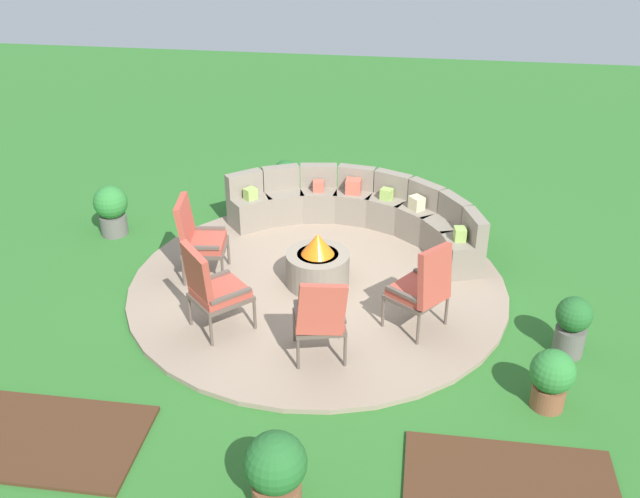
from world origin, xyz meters
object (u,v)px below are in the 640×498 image
object	(u,v)px
lounge_chair_front_right	(212,288)
lounge_chair_back_left	(320,316)
lounge_chair_back_right	(423,287)
potted_plant_3	(572,324)
potted_plant_2	(552,377)
potted_plant_4	(276,471)
potted_plant_1	(286,178)
fire_pit	(318,265)
curved_stone_bench	(363,212)
lounge_chair_front_left	(198,237)
potted_plant_0	(111,209)

from	to	relation	value
lounge_chair_front_right	lounge_chair_back_left	xyz separation A→B (m)	(1.26, -0.35, -0.03)
lounge_chair_back_right	potted_plant_3	world-z (taller)	lounge_chair_back_right
potted_plant_2	potted_plant_4	size ratio (longest dim) A/B	0.86
lounge_chair_back_right	potted_plant_1	bearing A→B (deg)	68.56
fire_pit	curved_stone_bench	distance (m)	1.56
lounge_chair_front_right	potted_plant_3	xyz separation A→B (m)	(3.96, 0.20, -0.24)
curved_stone_bench	lounge_chair_front_right	world-z (taller)	lounge_chair_front_right
potted_plant_1	potted_plant_2	distance (m)	5.70
curved_stone_bench	lounge_chair_back_left	xyz separation A→B (m)	(-0.18, -3.02, 0.22)
curved_stone_bench	potted_plant_2	distance (m)	4.04
lounge_chair_back_right	curved_stone_bench	bearing A→B (deg)	56.55
lounge_chair_front_right	potted_plant_1	xyz separation A→B (m)	(0.12, 3.77, -0.26)
fire_pit	potted_plant_2	bearing A→B (deg)	-36.18
lounge_chair_back_left	potted_plant_4	size ratio (longest dim) A/B	1.34
lounge_chair_back_left	potted_plant_3	bearing A→B (deg)	-2.75
lounge_chair_front_left	potted_plant_2	xyz separation A→B (m)	(4.14, -1.90, -0.26)
lounge_chair_back_right	potted_plant_0	bearing A→B (deg)	103.03
lounge_chair_back_left	lounge_chair_back_right	size ratio (longest dim) A/B	0.93
lounge_chair_front_left	lounge_chair_back_left	bearing A→B (deg)	42.68
lounge_chair_front_right	potted_plant_4	world-z (taller)	lounge_chair_front_right
fire_pit	potted_plant_3	xyz separation A→B (m)	(2.94, -0.97, 0.05)
curved_stone_bench	lounge_chair_back_left	size ratio (longest dim) A/B	3.57
curved_stone_bench	lounge_chair_front_left	size ratio (longest dim) A/B	3.44
lounge_chair_front_right	potted_plant_4	bearing A→B (deg)	-17.79
curved_stone_bench	lounge_chair_back_right	xyz separation A→B (m)	(0.88, -2.31, 0.25)
potted_plant_3	lounge_chair_back_left	bearing A→B (deg)	-168.56
lounge_chair_back_right	lounge_chair_back_left	bearing A→B (deg)	159.18
potted_plant_3	potted_plant_4	bearing A→B (deg)	-137.23
curved_stone_bench	potted_plant_2	world-z (taller)	curved_stone_bench
lounge_chair_front_right	potted_plant_4	xyz separation A→B (m)	(1.19, -2.36, -0.21)
lounge_chair_front_left	lounge_chair_back_right	bearing A→B (deg)	67.20
curved_stone_bench	potted_plant_4	world-z (taller)	curved_stone_bench
curved_stone_bench	potted_plant_4	bearing A→B (deg)	-92.95
curved_stone_bench	lounge_chair_back_right	size ratio (longest dim) A/B	3.31
potted_plant_0	potted_plant_2	xyz separation A→B (m)	(5.75, -2.95, -0.04)
fire_pit	potted_plant_0	world-z (taller)	fire_pit
potted_plant_4	potted_plant_1	bearing A→B (deg)	99.84
lounge_chair_front_right	fire_pit	bearing A→B (deg)	94.48
curved_stone_bench	lounge_chair_back_left	distance (m)	3.03
potted_plant_3	fire_pit	bearing A→B (deg)	161.73
potted_plant_4	lounge_chair_front_right	bearing A→B (deg)	116.67
lounge_chair_back_left	lounge_chair_back_right	bearing A→B (deg)	19.39
potted_plant_3	lounge_chair_front_right	bearing A→B (deg)	-177.13
curved_stone_bench	potted_plant_1	xyz separation A→B (m)	(-1.32, 1.09, -0.01)
lounge_chair_front_left	potted_plant_0	size ratio (longest dim) A/B	1.43
lounge_chair_front_right	lounge_chair_back_left	world-z (taller)	lounge_chair_front_right
lounge_chair_front_left	lounge_chair_back_left	xyz separation A→B (m)	(1.79, -1.52, -0.02)
lounge_chair_front_right	potted_plant_2	bearing A→B (deg)	34.08
potted_plant_0	curved_stone_bench	bearing A→B (deg)	7.29
fire_pit	lounge_chair_back_left	bearing A→B (deg)	-80.76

